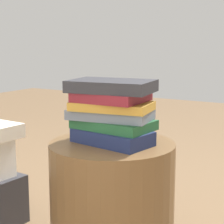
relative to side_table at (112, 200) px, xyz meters
The scene contains 7 objects.
side_table is the anchor object (origin of this frame).
book_navy 0.25m from the side_table, 124.73° to the left, with size 0.28×0.15×0.05m, color #19234C.
book_forest 0.29m from the side_table, 92.77° to the right, with size 0.28×0.17×0.04m, color #1E512D.
book_slate 0.33m from the side_table, 29.64° to the right, with size 0.30×0.16×0.04m, color slate.
book_ochre 0.36m from the side_table, 114.50° to the right, with size 0.28×0.16×0.03m, color #B7842D.
book_maroon 0.39m from the side_table, 50.28° to the right, with size 0.24×0.20×0.04m, color maroon.
book_charcoal 0.43m from the side_table, 48.79° to the right, with size 0.29×0.19×0.04m, color #28282D.
Camera 1 is at (-0.76, 1.25, 0.82)m, focal length 66.05 mm.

